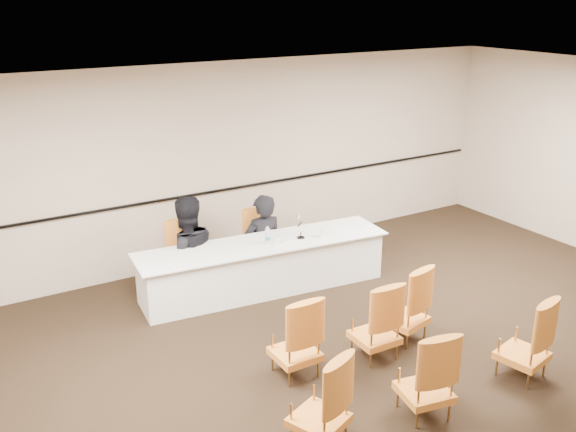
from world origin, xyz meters
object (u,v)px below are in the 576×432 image
Objects in this scene: aud_chair_front_mid at (375,319)px; panelist_second_chair at (186,256)px; panelist_second at (187,261)px; water_bottle at (268,235)px; panelist_main_chair at (263,243)px; aud_chair_front_right at (405,302)px; panelist_main at (263,251)px; aud_chair_back_left at (319,399)px; aud_chair_front_left at (295,335)px; microphone at (301,228)px; coffee_cup at (321,233)px; drinking_glass at (277,241)px; aud_chair_back_mid at (426,372)px; panel_table at (264,266)px; aud_chair_back_right at (525,337)px.

panelist_second_chair is at bearing 113.31° from aud_chair_front_mid.
water_bottle is at bearing 148.94° from panelist_second.
panelist_main_chair is 1.00× the size of aud_chair_front_right.
panelist_main is 1.80× the size of aud_chair_back_left.
aud_chair_front_left is at bearing -111.60° from water_bottle.
microphone is 0.31m from coffee_cup.
aud_chair_front_left is (0.15, -2.63, 0.00)m from panelist_second_chair.
drinking_glass is 0.11× the size of aud_chair_front_right.
panelist_main is 17.13× the size of drinking_glass.
aud_chair_front_left is at bearing 166.24° from aud_chair_front_right.
drinking_glass is at bearing 98.00° from aud_chair_back_mid.
panel_table is at bearing -173.61° from microphone.
panelist_second_chair is at bearing 109.18° from aud_chair_front_right.
panelist_second_chair is at bearing 171.03° from microphone.
aud_chair_front_mid is at bearing -62.49° from panelist_second_chair.
panelist_second_chair is (0.00, 0.00, 0.08)m from panelist_second.
panelist_main is at bearing 93.58° from aud_chair_back_right.
panelist_second is 8.13× the size of water_bottle.
aud_chair_front_mid reaches higher than water_bottle.
panelist_second is 4.50m from aud_chair_back_right.
panelist_second_chair and aud_chair_front_left have the same top height.
panelist_main is 0.74m from water_bottle.
aud_chair_back_right is (2.07, -1.29, 0.00)m from aud_chair_front_left.
panelist_main reaches higher than panelist_main_chair.
panelist_main is at bearing 0.00° from panelist_main_chair.
coffee_cup is (0.53, -0.73, 0.41)m from panelist_main.
aud_chair_back_left and aud_chair_back_mid have the same top height.
aud_chair_front_right reaches higher than drinking_glass.
aud_chair_front_left is (-1.25, -1.88, -0.37)m from microphone.
panelist_main_chair is at bearing 131.43° from microphone.
aud_chair_back_right is at bearing -68.51° from water_bottle.
aud_chair_back_right is at bearing -69.09° from drinking_glass.
aud_chair_front_right is at bearing -51.88° from panelist_second_chair.
aud_chair_back_right is (2.21, -3.92, 0.08)m from panelist_second.
aud_chair_front_left and aud_chair_front_mid have the same top height.
aud_chair_front_right is at bearing -90.50° from coffee_cup.
panelist_main reaches higher than panelist_second_chair.
microphone is 0.31× the size of aud_chair_front_left.
panelist_second_chair is at bearing 93.17° from aud_chair_front_left.
panelist_main_chair is 0.77m from microphone.
aud_chair_back_mid reaches higher than coffee_cup.
aud_chair_back_mid is (1.12, -0.17, 0.00)m from aud_chair_back_left.
aud_chair_back_left is at bearing -88.06° from panelist_second_chair.
aud_chair_front_right is (0.73, -1.99, -0.34)m from water_bottle.
aud_chair_back_mid reaches higher than water_bottle.
aud_chair_front_mid reaches higher than panel_table.
aud_chair_front_left is at bearing -80.80° from panelist_second_chair.
aud_chair_front_right is (-0.02, -1.80, -0.28)m from coffee_cup.
coffee_cup is 2.05m from aud_chair_front_mid.
panelist_main is 14.80× the size of coffee_cup.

